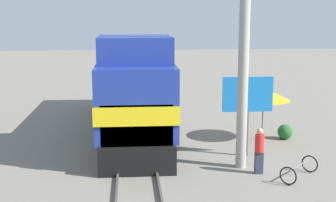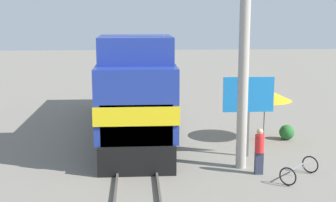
% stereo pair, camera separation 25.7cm
% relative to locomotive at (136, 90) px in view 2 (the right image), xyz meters
% --- Properties ---
extents(ground_plane, '(120.00, 120.00, 0.00)m').
position_rel_locomotive_xyz_m(ground_plane, '(0.00, -4.57, -2.11)').
color(ground_plane, slate).
extents(rail_near, '(0.08, 37.84, 0.15)m').
position_rel_locomotive_xyz_m(rail_near, '(-0.72, -4.57, -2.03)').
color(rail_near, '#4C4742').
rests_on(rail_near, ground_plane).
extents(rail_far, '(0.08, 37.84, 0.15)m').
position_rel_locomotive_xyz_m(rail_far, '(0.72, -4.57, -2.03)').
color(rail_far, '#4C4742').
rests_on(rail_far, ground_plane).
extents(locomotive, '(3.17, 14.46, 4.98)m').
position_rel_locomotive_xyz_m(locomotive, '(0.00, 0.00, 0.00)').
color(locomotive, black).
rests_on(locomotive, ground_plane).
extents(utility_pole, '(1.80, 0.40, 11.61)m').
position_rel_locomotive_xyz_m(utility_pole, '(4.01, -5.99, 3.76)').
color(utility_pole, '#9E998E').
rests_on(utility_pole, ground_plane).
extents(vendor_umbrella, '(2.46, 2.46, 2.46)m').
position_rel_locomotive_xyz_m(vendor_umbrella, '(5.98, -2.07, 0.07)').
color(vendor_umbrella, '#4C4C4C').
rests_on(vendor_umbrella, ground_plane).
extents(billboard_sign, '(2.10, 0.12, 3.34)m').
position_rel_locomotive_xyz_m(billboard_sign, '(4.59, -4.55, 0.34)').
color(billboard_sign, '#595959').
rests_on(billboard_sign, ground_plane).
extents(shrub_cluster, '(0.71, 0.71, 0.71)m').
position_rel_locomotive_xyz_m(shrub_cluster, '(7.10, -2.09, -1.75)').
color(shrub_cluster, '#236028').
rests_on(shrub_cluster, ground_plane).
extents(person_bystander, '(0.34, 0.34, 1.74)m').
position_rel_locomotive_xyz_m(person_bystander, '(4.51, -6.78, -1.16)').
color(person_bystander, '#2D3347').
rests_on(person_bystander, ground_plane).
extents(bicycle, '(1.75, 1.73, 0.65)m').
position_rel_locomotive_xyz_m(bicycle, '(5.83, -7.40, -1.77)').
color(bicycle, black).
rests_on(bicycle, ground_plane).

